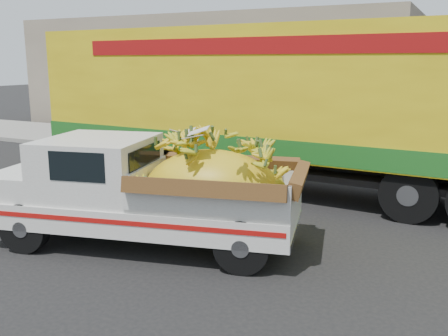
% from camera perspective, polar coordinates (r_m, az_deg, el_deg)
% --- Properties ---
extents(ground, '(100.00, 100.00, 0.00)m').
position_cam_1_polar(ground, '(8.46, 2.88, -8.92)').
color(ground, black).
rests_on(ground, ground).
extents(curb, '(60.00, 0.25, 0.15)m').
position_cam_1_polar(curb, '(14.14, 12.93, -0.27)').
color(curb, gray).
rests_on(curb, ground).
extents(sidewalk, '(60.00, 4.00, 0.14)m').
position_cam_1_polar(sidewalk, '(16.16, 14.67, 1.15)').
color(sidewalk, gray).
rests_on(sidewalk, ground).
extents(building_left, '(18.00, 6.00, 5.00)m').
position_cam_1_polar(building_left, '(24.18, -1.16, 10.85)').
color(building_left, gray).
rests_on(building_left, ground).
extents(pickup_truck, '(5.38, 2.93, 1.79)m').
position_cam_1_polar(pickup_truck, '(8.24, -6.67, -2.55)').
color(pickup_truck, black).
rests_on(pickup_truck, ground).
extents(semi_trailer, '(12.04, 3.25, 3.80)m').
position_cam_1_polar(semi_trailer, '(11.87, 4.95, 7.66)').
color(semi_trailer, black).
rests_on(semi_trailer, ground).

